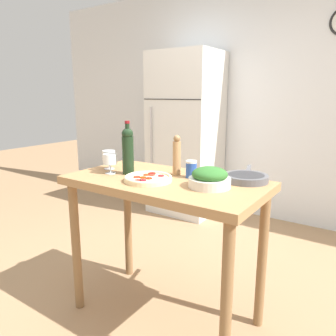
% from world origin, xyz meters
% --- Properties ---
extents(ground_plane, '(14.00, 14.00, 0.00)m').
position_xyz_m(ground_plane, '(0.00, 0.00, 0.00)').
color(ground_plane, '#9E7A56').
extents(wall_back, '(6.40, 0.08, 2.60)m').
position_xyz_m(wall_back, '(0.00, 2.09, 1.30)').
color(wall_back, silver).
rests_on(wall_back, ground_plane).
extents(refrigerator, '(0.74, 0.64, 1.84)m').
position_xyz_m(refrigerator, '(-0.92, 1.74, 0.92)').
color(refrigerator, silver).
rests_on(refrigerator, ground_plane).
extents(prep_counter, '(1.16, 0.62, 0.90)m').
position_xyz_m(prep_counter, '(0.00, 0.00, 0.77)').
color(prep_counter, '#A87A4C').
rests_on(prep_counter, ground_plane).
extents(wine_bottle, '(0.07, 0.07, 0.33)m').
position_xyz_m(wine_bottle, '(-0.26, -0.02, 1.05)').
color(wine_bottle, black).
rests_on(wine_bottle, prep_counter).
extents(wine_glass_near, '(0.08, 0.08, 0.12)m').
position_xyz_m(wine_glass_near, '(-0.36, -0.08, 0.98)').
color(wine_glass_near, silver).
rests_on(wine_glass_near, prep_counter).
extents(wine_glass_far, '(0.08, 0.08, 0.12)m').
position_xyz_m(wine_glass_far, '(-0.45, 0.01, 0.98)').
color(wine_glass_far, silver).
rests_on(wine_glass_far, prep_counter).
extents(pepper_mill, '(0.05, 0.05, 0.24)m').
position_xyz_m(pepper_mill, '(0.00, 0.12, 1.02)').
color(pepper_mill, '#AD7F51').
rests_on(pepper_mill, prep_counter).
extents(salad_bowl, '(0.22, 0.22, 0.11)m').
position_xyz_m(salad_bowl, '(0.29, -0.01, 0.95)').
color(salad_bowl, silver).
rests_on(salad_bowl, prep_counter).
extents(homemade_pizza, '(0.27, 0.27, 0.03)m').
position_xyz_m(homemade_pizza, '(-0.05, -0.09, 0.91)').
color(homemade_pizza, beige).
rests_on(homemade_pizza, prep_counter).
extents(salt_canister, '(0.07, 0.07, 0.10)m').
position_xyz_m(salt_canister, '(0.11, 0.11, 0.95)').
color(salt_canister, '#284CA3').
rests_on(salt_canister, prep_counter).
extents(cast_iron_skillet, '(0.25, 0.39, 0.04)m').
position_xyz_m(cast_iron_skillet, '(0.41, 0.22, 0.92)').
color(cast_iron_skillet, '#56565B').
rests_on(cast_iron_skillet, prep_counter).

